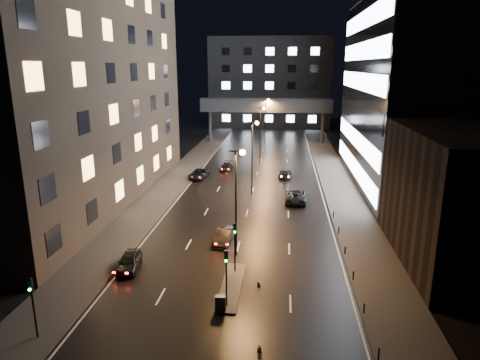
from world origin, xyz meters
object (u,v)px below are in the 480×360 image
at_px(car_away_a, 129,261).
at_px(car_toward_b, 285,174).
at_px(car_away_b, 224,236).
at_px(car_toward_a, 296,196).
at_px(utility_cabinet, 221,303).
at_px(car_away_d, 227,167).
at_px(car_away_c, 199,174).

height_order(car_away_a, car_toward_b, car_away_a).
relative_size(car_away_b, car_toward_a, 0.76).
bearing_deg(utility_cabinet, car_away_d, 95.41).
height_order(car_toward_a, utility_cabinet, car_toward_a).
bearing_deg(car_toward_b, car_away_a, 72.72).
bearing_deg(car_away_c, utility_cabinet, -70.49).
bearing_deg(utility_cabinet, car_toward_b, 81.79).
relative_size(car_away_a, car_toward_a, 0.74).
distance_m(car_away_b, utility_cabinet, 12.66).
height_order(car_away_b, car_toward_a, car_toward_a).
bearing_deg(car_away_d, car_away_b, -78.68).
bearing_deg(car_away_b, car_away_a, -131.51).
xyz_separation_m(car_away_b, car_away_c, (-7.50, 24.71, -0.01)).
bearing_deg(car_away_b, utility_cabinet, -76.46).
bearing_deg(car_away_a, car_away_c, 82.41).
xyz_separation_m(car_away_d, car_toward_a, (11.28, -16.33, 0.15)).
relative_size(car_away_a, car_away_b, 0.97).
relative_size(car_away_a, car_away_d, 0.96).
bearing_deg(car_away_b, car_toward_a, 69.13).
distance_m(car_away_c, utility_cabinet, 38.35).
bearing_deg(car_away_a, car_away_d, 76.70).
xyz_separation_m(car_away_c, car_away_d, (3.72, 5.85, -0.07)).
bearing_deg(car_away_b, car_away_c, 113.83).
relative_size(car_away_d, car_toward_a, 0.77).
distance_m(car_away_d, car_toward_b, 10.60).
height_order(car_toward_b, utility_cabinet, utility_cabinet).
relative_size(car_away_b, car_away_d, 0.98).
distance_m(car_toward_a, utility_cabinet, 27.48).
bearing_deg(car_away_c, car_away_a, -83.99).
bearing_deg(car_away_c, car_away_b, -67.11).
bearing_deg(car_toward_a, car_away_a, 56.94).
bearing_deg(car_toward_b, car_away_c, 12.94).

